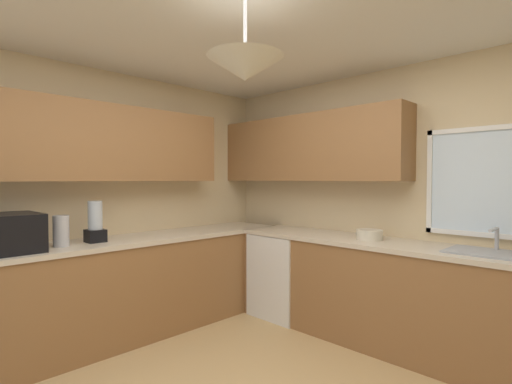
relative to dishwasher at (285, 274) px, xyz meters
The scene contains 9 objects.
room_shell 1.86m from the dishwasher, 58.32° to the right, with size 4.26×4.11×2.58m.
counter_run_left 1.78m from the dishwasher, 111.76° to the right, with size 0.65×3.72×0.92m.
counter_run_back 1.31m from the dishwasher, ahead, with size 3.35×0.65×0.92m.
dishwasher is the anchor object (origin of this frame).
microwave 2.58m from the dishwasher, 105.30° to the right, with size 0.48×0.36×0.29m, color black.
kettle 2.25m from the dishwasher, 107.17° to the right, with size 0.12×0.12×0.25m, color #B7B7BC.
sink_assembly 2.01m from the dishwasher, ahead, with size 0.59×0.40×0.19m.
bowl 1.11m from the dishwasher, ahead, with size 0.24×0.24×0.09m, color beige.
blender_appliance 2.01m from the dishwasher, 110.31° to the right, with size 0.15×0.15×0.36m.
Camera 1 is at (1.60, -1.53, 1.47)m, focal length 27.15 mm.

